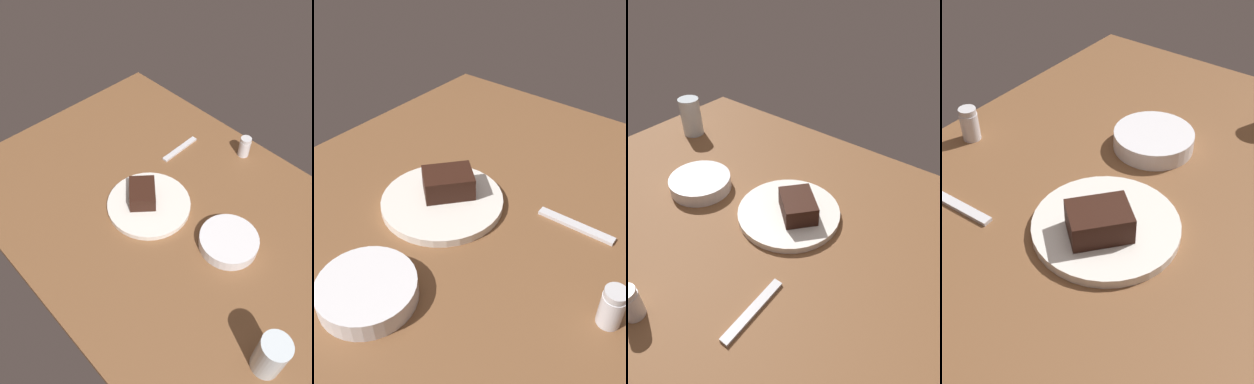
% 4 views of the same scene
% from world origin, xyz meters
% --- Properties ---
extents(dining_table, '(1.20, 0.84, 0.03)m').
position_xyz_m(dining_table, '(0.00, 0.00, 0.01)').
color(dining_table, brown).
rests_on(dining_table, ground).
extents(dessert_plate, '(0.24, 0.24, 0.02)m').
position_xyz_m(dessert_plate, '(0.05, 0.03, 0.04)').
color(dessert_plate, white).
rests_on(dessert_plate, dining_table).
extents(chocolate_cake_slice, '(0.12, 0.12, 0.05)m').
position_xyz_m(chocolate_cake_slice, '(0.07, 0.04, 0.07)').
color(chocolate_cake_slice, black).
rests_on(chocolate_cake_slice, dessert_plate).
extents(salt_shaker, '(0.04, 0.04, 0.07)m').
position_xyz_m(salt_shaker, '(-0.01, -0.34, 0.06)').
color(salt_shaker, silver).
rests_on(salt_shaker, dining_table).
extents(water_glass, '(0.06, 0.06, 0.12)m').
position_xyz_m(water_glass, '(-0.45, 0.15, 0.09)').
color(water_glass, silver).
rests_on(water_glass, dining_table).
extents(side_bowl, '(0.16, 0.16, 0.04)m').
position_xyz_m(side_bowl, '(-0.20, -0.03, 0.05)').
color(side_bowl, silver).
rests_on(side_bowl, dining_table).
extents(dessert_spoon, '(0.02, 0.15, 0.01)m').
position_xyz_m(dessert_spoon, '(0.15, -0.21, 0.03)').
color(dessert_spoon, silver).
rests_on(dessert_spoon, dining_table).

